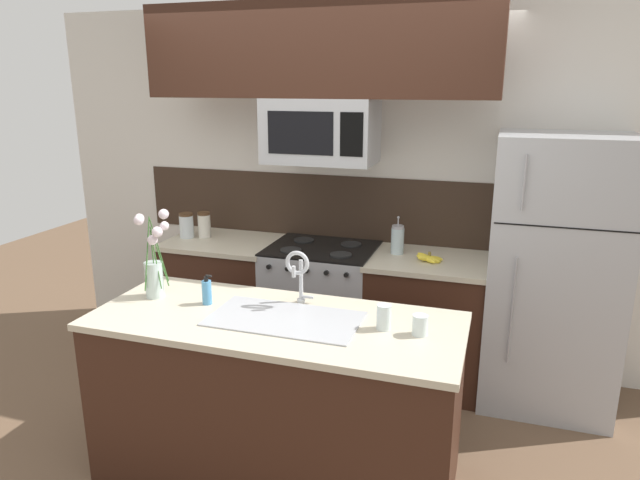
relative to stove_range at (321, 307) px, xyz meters
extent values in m
plane|color=brown|center=(0.00, -0.90, -0.46)|extent=(10.00, 10.00, 0.00)
cube|color=silver|center=(0.30, 0.38, 0.84)|extent=(5.20, 0.10, 2.60)
cube|color=#332319|center=(0.00, 0.32, 0.69)|extent=(3.13, 0.01, 0.48)
cube|color=#381E14|center=(-0.78, 0.00, -0.02)|extent=(0.80, 0.62, 0.88)
cube|color=beige|center=(-0.78, 0.00, 0.43)|extent=(0.83, 0.65, 0.03)
cube|color=#381E14|center=(0.76, 0.00, -0.02)|extent=(0.77, 0.62, 0.88)
cube|color=beige|center=(0.76, 0.00, 0.43)|extent=(0.80, 0.65, 0.03)
cube|color=#A8AAAF|center=(0.00, 0.00, -0.01)|extent=(0.76, 0.62, 0.91)
cube|color=black|center=(0.00, 0.00, 0.45)|extent=(0.76, 0.62, 0.01)
cylinder|color=black|center=(-0.18, -0.14, 0.46)|extent=(0.15, 0.15, 0.01)
cylinder|color=black|center=(0.18, -0.14, 0.46)|extent=(0.15, 0.15, 0.01)
cylinder|color=black|center=(-0.18, 0.14, 0.46)|extent=(0.15, 0.15, 0.01)
cylinder|color=black|center=(0.18, 0.14, 0.46)|extent=(0.15, 0.15, 0.01)
cylinder|color=black|center=(-0.27, -0.32, 0.39)|extent=(0.03, 0.02, 0.03)
cylinder|color=black|center=(-0.14, -0.32, 0.39)|extent=(0.03, 0.02, 0.03)
cylinder|color=black|center=(0.00, -0.32, 0.39)|extent=(0.03, 0.02, 0.03)
cylinder|color=black|center=(0.14, -0.32, 0.39)|extent=(0.03, 0.02, 0.03)
cylinder|color=black|center=(0.27, -0.32, 0.39)|extent=(0.03, 0.02, 0.03)
cube|color=#A8AAAF|center=(0.00, -0.02, 1.28)|extent=(0.74, 0.40, 0.43)
cube|color=black|center=(-0.07, -0.22, 1.28)|extent=(0.45, 0.00, 0.28)
cube|color=black|center=(0.27, -0.22, 1.28)|extent=(0.15, 0.00, 0.28)
cube|color=#381E14|center=(-0.01, -0.05, 1.80)|extent=(2.33, 0.34, 0.60)
cube|color=#A8AAAF|center=(1.55, 0.02, 0.42)|extent=(0.80, 0.72, 1.76)
cube|color=black|center=(1.55, -0.34, 0.81)|extent=(0.77, 0.00, 0.01)
cylinder|color=#99999E|center=(1.31, -0.36, 1.06)|extent=(0.01, 0.01, 0.32)
cylinder|color=#99999E|center=(1.31, -0.36, 0.28)|extent=(0.01, 0.01, 0.67)
cylinder|color=silver|center=(-1.08, -0.02, 0.53)|extent=(0.11, 0.11, 0.17)
cylinder|color=#4C331E|center=(-1.08, -0.02, 0.63)|extent=(0.10, 0.10, 0.02)
cylinder|color=silver|center=(-0.95, 0.03, 0.54)|extent=(0.10, 0.10, 0.18)
cylinder|color=#4C331E|center=(-0.95, 0.03, 0.63)|extent=(0.09, 0.09, 0.02)
ellipsoid|color=yellow|center=(0.76, -0.07, 0.47)|extent=(0.15, 0.14, 0.05)
ellipsoid|color=yellow|center=(0.76, -0.05, 0.47)|extent=(0.17, 0.11, 0.07)
ellipsoid|color=yellow|center=(0.77, -0.07, 0.47)|extent=(0.18, 0.07, 0.06)
ellipsoid|color=yellow|center=(0.77, -0.05, 0.47)|extent=(0.18, 0.06, 0.05)
ellipsoid|color=yellow|center=(0.78, -0.07, 0.47)|extent=(0.17, 0.10, 0.05)
ellipsoid|color=yellow|center=(0.79, -0.05, 0.47)|extent=(0.16, 0.14, 0.07)
cylinder|color=brown|center=(0.77, -0.06, 0.50)|extent=(0.02, 0.02, 0.03)
cylinder|color=silver|center=(0.53, 0.06, 0.54)|extent=(0.09, 0.09, 0.18)
cylinder|color=#A3A3AA|center=(0.53, 0.06, 0.64)|extent=(0.08, 0.08, 0.02)
cylinder|color=#A3A3AA|center=(0.53, 0.06, 0.67)|extent=(0.01, 0.01, 0.05)
sphere|color=#A3A3AA|center=(0.53, 0.06, 0.71)|extent=(0.02, 0.02, 0.02)
cube|color=#381E14|center=(0.15, -1.25, -0.02)|extent=(1.86, 0.75, 0.88)
cube|color=beige|center=(0.15, -1.25, 0.43)|extent=(1.89, 0.78, 0.03)
cube|color=#ADAFB5|center=(0.21, -1.25, 0.45)|extent=(0.76, 0.41, 0.01)
cube|color=#ADAFB5|center=(0.03, -1.25, 0.37)|extent=(0.30, 0.31, 0.15)
cube|color=#ADAFB5|center=(0.38, -1.25, 0.37)|extent=(0.30, 0.31, 0.15)
cylinder|color=#B7BABF|center=(0.21, -1.00, 0.46)|extent=(0.04, 0.04, 0.02)
cylinder|color=#B7BABF|center=(0.21, -1.00, 0.58)|extent=(0.02, 0.02, 0.22)
torus|color=#B7BABF|center=(0.21, -1.06, 0.69)|extent=(0.13, 0.02, 0.13)
cylinder|color=#B7BABF|center=(0.21, -1.11, 0.66)|extent=(0.02, 0.02, 0.06)
cube|color=#B7BABF|center=(0.24, -1.00, 0.48)|extent=(0.07, 0.01, 0.01)
cylinder|color=#4C93C6|center=(-0.27, -1.18, 0.51)|extent=(0.05, 0.05, 0.13)
cylinder|color=black|center=(-0.27, -1.18, 0.59)|extent=(0.02, 0.02, 0.02)
cube|color=black|center=(-0.25, -1.18, 0.61)|extent=(0.03, 0.01, 0.01)
cylinder|color=silver|center=(0.70, -1.21, 0.51)|extent=(0.07, 0.07, 0.12)
cylinder|color=silver|center=(0.88, -1.22, 0.50)|extent=(0.07, 0.07, 0.10)
cylinder|color=silver|center=(-0.59, -1.18, 0.55)|extent=(0.10, 0.10, 0.20)
cylinder|color=silver|center=(-0.59, -1.18, 0.48)|extent=(0.09, 0.09, 0.06)
cylinder|color=#386B2D|center=(-0.55, -1.17, 0.68)|extent=(0.08, 0.03, 0.34)
sphere|color=silver|center=(-0.52, -1.16, 0.86)|extent=(0.05, 0.05, 0.05)
cylinder|color=#386B2D|center=(-0.58, -1.13, 0.70)|extent=(0.04, 0.10, 0.38)
sphere|color=silver|center=(-0.56, -1.09, 0.90)|extent=(0.06, 0.06, 0.06)
cylinder|color=#386B2D|center=(-0.56, -1.19, 0.67)|extent=(0.07, 0.03, 0.32)
sphere|color=silver|center=(-0.53, -1.21, 0.83)|extent=(0.06, 0.06, 0.06)
cylinder|color=#386B2D|center=(-0.60, -1.21, 0.71)|extent=(0.02, 0.07, 0.40)
sphere|color=silver|center=(-0.61, -1.24, 0.91)|extent=(0.05, 0.05, 0.05)
cylinder|color=#386B2D|center=(-0.58, -1.19, 0.65)|extent=(0.03, 0.03, 0.27)
sphere|color=silver|center=(-0.57, -1.20, 0.78)|extent=(0.06, 0.06, 0.06)
cylinder|color=#386B2D|center=(-0.59, -1.22, 0.71)|extent=(0.01, 0.09, 0.39)
sphere|color=silver|center=(-0.59, -1.27, 0.91)|extent=(0.05, 0.05, 0.05)
camera|label=1|loc=(1.19, -3.72, 1.60)|focal=32.00mm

